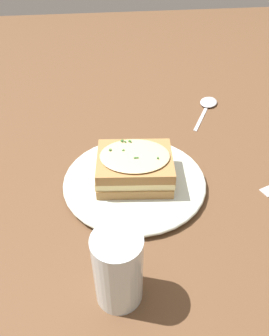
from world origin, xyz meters
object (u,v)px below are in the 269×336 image
sandwich (135,166)px  spoon (208,104)px  water_glass (118,269)px  dinner_plate (134,181)px

sandwich → spoon: size_ratio=0.92×
water_glass → sandwich: bearing=-12.4°
water_glass → spoon: 0.58m
dinner_plate → sandwich: sandwich is taller
water_glass → spoon: size_ratio=0.74×
water_glass → spoon: water_glass is taller
sandwich → water_glass: 0.23m
sandwich → spoon: (0.28, -0.23, -0.04)m
dinner_plate → spoon: size_ratio=1.67×
sandwich → spoon: bearing=-39.4°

